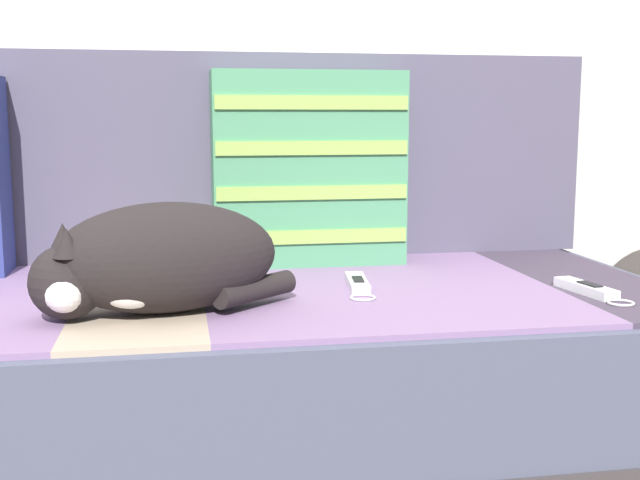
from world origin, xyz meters
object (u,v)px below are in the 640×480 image
(couch, at_px, (204,386))
(throw_pillow_striped, at_px, (308,169))
(sleeping_cat, at_px, (154,261))
(game_remote_near, at_px, (588,289))
(game_remote_far, at_px, (358,284))

(couch, height_order, throw_pillow_striped, throw_pillow_striped)
(throw_pillow_striped, relative_size, sleeping_cat, 0.96)
(throw_pillow_striped, height_order, game_remote_near, throw_pillow_striped)
(couch, relative_size, sleeping_cat, 4.27)
(game_remote_near, relative_size, game_remote_far, 1.00)
(couch, relative_size, throw_pillow_striped, 4.46)
(game_remote_near, bearing_deg, sleeping_cat, -179.37)
(couch, distance_m, game_remote_far, 0.37)
(couch, bearing_deg, throw_pillow_striped, 42.25)
(game_remote_near, distance_m, game_remote_far, 0.44)
(throw_pillow_striped, relative_size, game_remote_far, 2.13)
(couch, distance_m, throw_pillow_striped, 0.54)
(couch, bearing_deg, sleeping_cat, -113.05)
(throw_pillow_striped, height_order, game_remote_far, throw_pillow_striped)
(throw_pillow_striped, distance_m, game_remote_far, 0.36)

